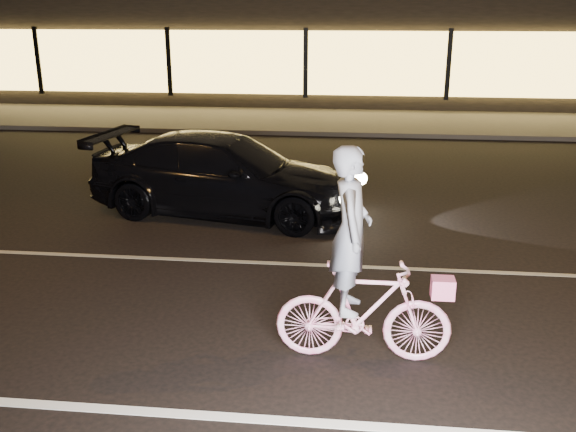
# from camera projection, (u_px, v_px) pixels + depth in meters

# --- Properties ---
(ground) EXTENTS (90.00, 90.00, 0.00)m
(ground) POSITION_uv_depth(u_px,v_px,m) (195.00, 331.00, 7.07)
(ground) COLOR black
(ground) RESTS_ON ground
(lane_stripe_near) EXTENTS (60.00, 0.12, 0.01)m
(lane_stripe_near) POSITION_uv_depth(u_px,v_px,m) (154.00, 412.00, 5.66)
(lane_stripe_near) COLOR silver
(lane_stripe_near) RESTS_ON ground
(lane_stripe_far) EXTENTS (60.00, 0.10, 0.01)m
(lane_stripe_far) POSITION_uv_depth(u_px,v_px,m) (230.00, 261.00, 8.96)
(lane_stripe_far) COLOR gray
(lane_stripe_far) RESTS_ON ground
(sidewalk) EXTENTS (30.00, 4.00, 0.12)m
(sidewalk) POSITION_uv_depth(u_px,v_px,m) (300.00, 121.00, 19.32)
(sidewalk) COLOR #383533
(sidewalk) RESTS_ON ground
(storefront) EXTENTS (25.40, 8.42, 4.20)m
(storefront) POSITION_uv_depth(u_px,v_px,m) (315.00, 39.00, 24.29)
(storefront) COLOR black
(storefront) RESTS_ON ground
(cyclist) EXTENTS (1.75, 0.60, 2.20)m
(cyclist) POSITION_uv_depth(u_px,v_px,m) (360.00, 288.00, 6.28)
(cyclist) COLOR #FF4693
(cyclist) RESTS_ON ground
(sedan) EXTENTS (4.87, 2.65, 1.34)m
(sedan) POSITION_uv_depth(u_px,v_px,m) (226.00, 175.00, 10.84)
(sedan) COLOR black
(sedan) RESTS_ON ground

